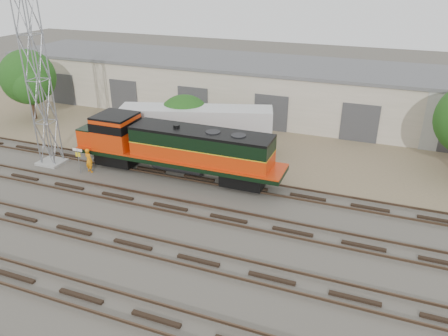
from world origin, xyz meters
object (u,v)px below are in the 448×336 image
(locomotive, at_px, (174,147))
(worker, at_px, (89,160))
(signal_tower, at_px, (39,83))
(semi_trailer, at_px, (200,124))

(locomotive, height_order, worker, locomotive)
(signal_tower, xyz_separation_m, worker, (3.80, -0.32, -5.42))
(locomotive, relative_size, signal_tower, 1.22)
(worker, xyz_separation_m, semi_trailer, (6.13, 6.73, 1.44))
(signal_tower, bearing_deg, semi_trailer, 32.84)
(locomotive, height_order, semi_trailer, locomotive)
(worker, relative_size, semi_trailer, 0.15)
(signal_tower, height_order, semi_trailer, signal_tower)
(locomotive, bearing_deg, signal_tower, -171.25)
(signal_tower, relative_size, worker, 6.90)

